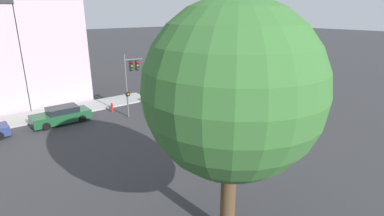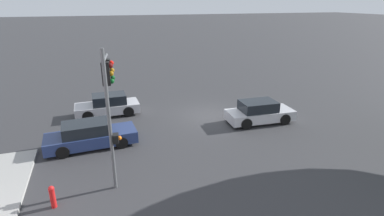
{
  "view_description": "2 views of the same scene",
  "coord_description": "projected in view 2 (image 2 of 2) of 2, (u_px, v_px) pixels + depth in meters",
  "views": [
    {
      "loc": [
        -17.34,
        18.15,
        9.33
      ],
      "look_at": [
        0.85,
        3.7,
        1.81
      ],
      "focal_mm": 28.0,
      "sensor_mm": 36.0,
      "label": 1
    },
    {
      "loc": [
        7.16,
        17.59,
        7.34
      ],
      "look_at": [
        2.4,
        3.44,
        1.97
      ],
      "focal_mm": 28.0,
      "sensor_mm": 36.0,
      "label": 2
    }
  ],
  "objects": [
    {
      "name": "ground_plane",
      "position": [
        209.0,
        115.0,
        20.32
      ],
      "size": [
        300.0,
        300.0,
        0.0
      ],
      "primitive_type": "plane",
      "color": "#333335"
    },
    {
      "name": "traffic_signal",
      "position": [
        109.0,
        93.0,
        11.61
      ],
      "size": [
        0.53,
        1.83,
        5.76
      ],
      "rotation": [
        0.0,
        0.0,
        3.01
      ],
      "color": "#515456",
      "rests_on": "ground_plane"
    },
    {
      "name": "crossing_car_0",
      "position": [
        90.0,
        135.0,
        15.75
      ],
      "size": [
        4.72,
        2.0,
        1.39
      ],
      "rotation": [
        0.0,
        0.0,
        3.2
      ],
      "color": "navy",
      "rests_on": "ground_plane"
    },
    {
      "name": "crossing_car_1",
      "position": [
        259.0,
        112.0,
        18.93
      ],
      "size": [
        4.31,
        1.99,
        1.42
      ],
      "rotation": [
        0.0,
        0.0,
        3.09
      ],
      "color": "#B7B7BC",
      "rests_on": "ground_plane"
    },
    {
      "name": "crossing_car_2",
      "position": [
        108.0,
        105.0,
        20.2
      ],
      "size": [
        4.17,
        1.88,
        1.43
      ],
      "rotation": [
        0.0,
        0.0,
        0.01
      ],
      "color": "#B7B7BC",
      "rests_on": "ground_plane"
    },
    {
      "name": "fire_hydrant",
      "position": [
        52.0,
        196.0,
        11.12
      ],
      "size": [
        0.22,
        0.22,
        0.92
      ],
      "color": "red",
      "rests_on": "ground_plane"
    }
  ]
}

